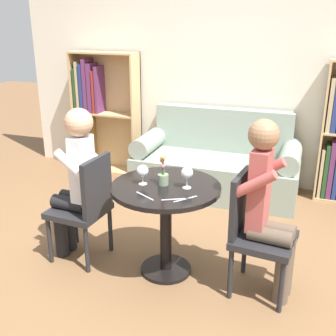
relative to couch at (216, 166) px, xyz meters
The scene contains 15 objects.
ground_plane 1.74m from the couch, 90.00° to the right, with size 16.00×16.00×0.00m, color brown.
back_wall 1.12m from the couch, 90.00° to the left, with size 5.20×0.05×2.70m.
round_table 1.73m from the couch, 90.00° to the right, with size 0.82×0.82×0.74m.
couch is the anchor object (origin of this frame).
bookshelf_left 1.70m from the couch, behind, with size 0.85×0.28×1.51m.
chair_left 1.88m from the couch, 110.97° to the right, with size 0.45×0.45×0.90m.
chair_right 1.85m from the couch, 68.69° to the right, with size 0.46×0.46×0.90m.
person_left 1.93m from the couch, 113.45° to the right, with size 0.43×0.36×1.27m.
person_right 1.93m from the couch, 66.47° to the right, with size 0.44×0.37×1.30m.
wine_glass_left 1.83m from the couch, 95.59° to the right, with size 0.09×0.09×0.15m.
wine_glass_right 1.80m from the couch, 84.62° to the right, with size 0.09×0.09×0.16m.
flower_vase 1.78m from the couch, 90.83° to the right, with size 0.08×0.08×0.24m.
knife_left_setting 1.99m from the couch, 92.09° to the right, with size 0.17×0.10×0.00m.
fork_left_setting 1.96m from the couch, 83.69° to the right, with size 0.13×0.15×0.00m.
knife_right_setting 1.98m from the couch, 85.73° to the right, with size 0.17×0.10×0.00m.
Camera 1 is at (0.97, -2.71, 1.93)m, focal length 45.00 mm.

